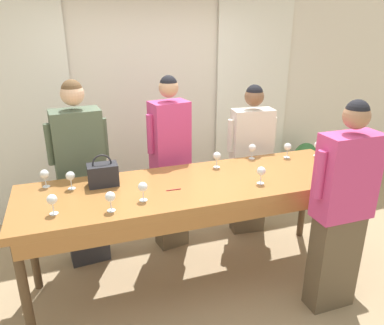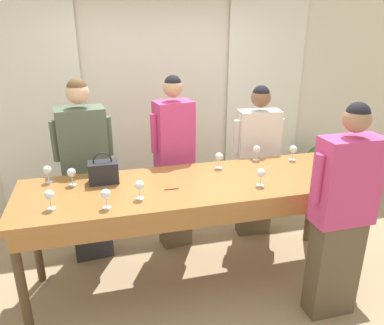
{
  "view_description": "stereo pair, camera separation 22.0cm",
  "coord_description": "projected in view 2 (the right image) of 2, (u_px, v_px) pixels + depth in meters",
  "views": [
    {
      "loc": [
        -0.96,
        -2.74,
        2.3
      ],
      "look_at": [
        0.0,
        0.09,
        1.16
      ],
      "focal_mm": 35.0,
      "sensor_mm": 36.0,
      "label": 1
    },
    {
      "loc": [
        -0.75,
        -2.81,
        2.3
      ],
      "look_at": [
        0.0,
        0.09,
        1.16
      ],
      "focal_mm": 35.0,
      "sensor_mm": 36.0,
      "label": 2
    }
  ],
  "objects": [
    {
      "name": "ground_plane",
      "position": [
        194.0,
        280.0,
        3.53
      ],
      "size": [
        18.0,
        18.0,
        0.0
      ],
      "primitive_type": "plane",
      "color": "tan"
    },
    {
      "name": "wall_back",
      "position": [
        158.0,
        97.0,
        4.65
      ],
      "size": [
        12.0,
        0.06,
        2.8
      ],
      "color": "silver",
      "rests_on": "ground_plane"
    },
    {
      "name": "curtain_panel_left",
      "position": [
        37.0,
        109.0,
        4.28
      ],
      "size": [
        1.02,
        0.03,
        2.69
      ],
      "color": "white",
      "rests_on": "ground_plane"
    },
    {
      "name": "curtain_panel_right",
      "position": [
        264.0,
        97.0,
        4.94
      ],
      "size": [
        1.02,
        0.03,
        2.69
      ],
      "color": "white",
      "rests_on": "ground_plane"
    },
    {
      "name": "tasting_bar",
      "position": [
        195.0,
        193.0,
        3.19
      ],
      "size": [
        2.93,
        0.88,
        1.01
      ],
      "color": "#9E6633",
      "rests_on": "ground_plane"
    },
    {
      "name": "wine_bottle",
      "position": [
        325.0,
        172.0,
        3.12
      ],
      "size": [
        0.07,
        0.07,
        0.3
      ],
      "color": "black",
      "rests_on": "tasting_bar"
    },
    {
      "name": "handbag",
      "position": [
        103.0,
        172.0,
        3.15
      ],
      "size": [
        0.24,
        0.16,
        0.27
      ],
      "color": "#232328",
      "rests_on": "tasting_bar"
    },
    {
      "name": "wine_glass_front_left",
      "position": [
        363.0,
        169.0,
        3.17
      ],
      "size": [
        0.07,
        0.07,
        0.15
      ],
      "color": "white",
      "rests_on": "tasting_bar"
    },
    {
      "name": "wine_glass_front_mid",
      "position": [
        261.0,
        173.0,
        3.08
      ],
      "size": [
        0.07,
        0.07,
        0.15
      ],
      "color": "white",
      "rests_on": "tasting_bar"
    },
    {
      "name": "wine_glass_front_right",
      "position": [
        72.0,
        173.0,
        3.09
      ],
      "size": [
        0.07,
        0.07,
        0.15
      ],
      "color": "white",
      "rests_on": "tasting_bar"
    },
    {
      "name": "wine_glass_center_left",
      "position": [
        50.0,
        195.0,
        2.69
      ],
      "size": [
        0.07,
        0.07,
        0.15
      ],
      "color": "white",
      "rests_on": "tasting_bar"
    },
    {
      "name": "wine_glass_center_mid",
      "position": [
        47.0,
        171.0,
        3.14
      ],
      "size": [
        0.07,
        0.07,
        0.15
      ],
      "color": "white",
      "rests_on": "tasting_bar"
    },
    {
      "name": "wine_glass_center_right",
      "position": [
        106.0,
        195.0,
        2.71
      ],
      "size": [
        0.07,
        0.07,
        0.15
      ],
      "color": "white",
      "rests_on": "tasting_bar"
    },
    {
      "name": "wine_glass_back_left",
      "position": [
        257.0,
        150.0,
        3.65
      ],
      "size": [
        0.07,
        0.07,
        0.15
      ],
      "color": "white",
      "rests_on": "tasting_bar"
    },
    {
      "name": "wine_glass_back_mid",
      "position": [
        293.0,
        150.0,
        3.65
      ],
      "size": [
        0.07,
        0.07,
        0.15
      ],
      "color": "white",
      "rests_on": "tasting_bar"
    },
    {
      "name": "wine_glass_back_right",
      "position": [
        219.0,
        157.0,
        3.45
      ],
      "size": [
        0.07,
        0.07,
        0.15
      ],
      "color": "white",
      "rests_on": "tasting_bar"
    },
    {
      "name": "wine_glass_near_host",
      "position": [
        325.0,
        149.0,
        3.68
      ],
      "size": [
        0.07,
        0.07,
        0.15
      ],
      "color": "white",
      "rests_on": "tasting_bar"
    },
    {
      "name": "wine_glass_by_bottle",
      "position": [
        139.0,
        186.0,
        2.85
      ],
      "size": [
        0.07,
        0.07,
        0.15
      ],
      "color": "white",
      "rests_on": "tasting_bar"
    },
    {
      "name": "pen",
      "position": [
        171.0,
        189.0,
        3.04
      ],
      "size": [
        0.12,
        0.01,
        0.01
      ],
      "color": "maroon",
      "rests_on": "tasting_bar"
    },
    {
      "name": "guest_olive_jacket",
      "position": [
        86.0,
        172.0,
        3.6
      ],
      "size": [
        0.56,
        0.31,
        1.82
      ],
      "color": "#28282D",
      "rests_on": "ground_plane"
    },
    {
      "name": "guest_pink_top",
      "position": [
        174.0,
        163.0,
        3.8
      ],
      "size": [
        0.48,
        0.3,
        1.82
      ],
      "color": "brown",
      "rests_on": "ground_plane"
    },
    {
      "name": "guest_cream_sweater",
      "position": [
        257.0,
        161.0,
        4.04
      ],
      "size": [
        0.55,
        0.24,
        1.69
      ],
      "color": "brown",
      "rests_on": "ground_plane"
    },
    {
      "name": "host_pouring",
      "position": [
        342.0,
        215.0,
        2.85
      ],
      "size": [
        0.57,
        0.23,
        1.78
      ],
      "color": "brown",
      "rests_on": "ground_plane"
    },
    {
      "name": "potted_plant",
      "position": [
        317.0,
        170.0,
        5.16
      ],
      "size": [
        0.37,
        0.37,
        0.71
      ],
      "color": "#935B3D",
      "rests_on": "ground_plane"
    }
  ]
}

